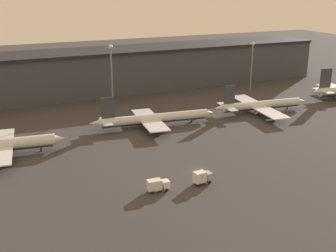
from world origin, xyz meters
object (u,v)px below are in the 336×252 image
at_px(airplane_1, 2,145).
at_px(airplane_3, 260,105).
at_px(airplane_2, 153,119).
at_px(service_vehicle_0, 202,177).
at_px(service_vehicle_1, 157,185).

distance_m(airplane_1, airplane_3, 99.96).
bearing_deg(airplane_2, airplane_1, -166.12).
xyz_separation_m(airplane_1, service_vehicle_0, (46.12, -42.45, -1.41)).
height_order(airplane_1, service_vehicle_0, airplane_1).
bearing_deg(airplane_3, service_vehicle_1, -137.74).
distance_m(airplane_2, airplane_3, 47.02).
bearing_deg(airplane_1, service_vehicle_1, -44.12).
relative_size(airplane_1, airplane_3, 0.91).
relative_size(airplane_3, service_vehicle_1, 7.16).
distance_m(airplane_2, service_vehicle_0, 49.49).
bearing_deg(service_vehicle_0, service_vehicle_1, 169.22).
bearing_deg(airplane_3, service_vehicle_0, -131.46).
relative_size(airplane_3, service_vehicle_0, 8.00).
distance_m(service_vehicle_0, service_vehicle_1, 12.37).
bearing_deg(service_vehicle_0, airplane_3, 35.04).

